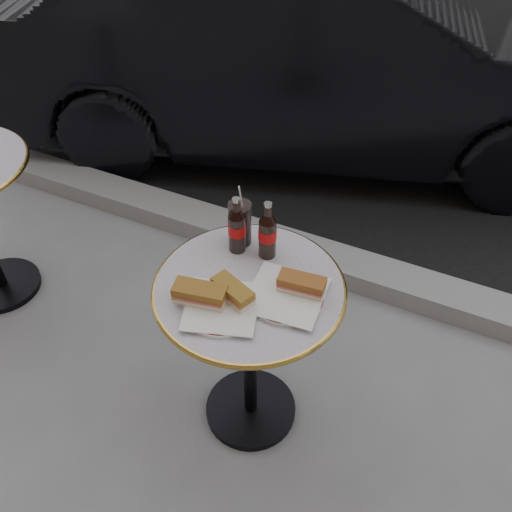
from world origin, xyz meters
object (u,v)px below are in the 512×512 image
at_px(bistro_table, 250,356).
at_px(cola_bottle_right, 268,230).
at_px(plate_left, 222,308).
at_px(plate_right, 286,296).
at_px(parked_car, 321,47).
at_px(cola_bottle_left, 237,225).
at_px(cola_glass, 240,223).

bearing_deg(bistro_table, cola_bottle_right, 93.33).
height_order(plate_left, plate_right, same).
bearing_deg(parked_car, cola_bottle_left, 174.15).
height_order(plate_right, cola_bottle_right, cola_bottle_right).
relative_size(plate_left, parked_car, 0.06).
height_order(cola_bottle_left, cola_bottle_right, cola_bottle_right).
bearing_deg(plate_right, parked_car, 107.43).
bearing_deg(bistro_table, cola_glass, 123.89).
relative_size(plate_right, cola_bottle_left, 1.12).
relative_size(cola_glass, parked_car, 0.04).
bearing_deg(parked_car, cola_bottle_right, 177.23).
xyz_separation_m(bistro_table, cola_glass, (-0.12, 0.18, 0.45)).
distance_m(bistro_table, cola_bottle_left, 0.51).
bearing_deg(cola_glass, plate_right, -35.52).
relative_size(plate_right, cola_bottle_right, 1.10).
bearing_deg(cola_bottle_right, parked_car, 104.98).
relative_size(plate_right, parked_car, 0.06).
bearing_deg(cola_bottle_right, plate_right, -48.87).
height_order(plate_right, cola_bottle_left, cola_bottle_left).
relative_size(cola_bottle_left, cola_glass, 1.33).
distance_m(cola_bottle_right, cola_glass, 0.12).
relative_size(bistro_table, plate_right, 3.05).
bearing_deg(bistro_table, plate_right, 1.18).
bearing_deg(bistro_table, cola_bottle_left, 128.73).
bearing_deg(cola_glass, cola_bottle_left, -78.55).
height_order(bistro_table, cola_bottle_right, cola_bottle_right).
bearing_deg(cola_bottle_left, cola_glass, 101.45).
relative_size(bistro_table, cola_bottle_left, 3.41).
bearing_deg(plate_right, cola_glass, 144.48).
xyz_separation_m(plate_left, cola_glass, (-0.09, 0.30, 0.07)).
height_order(cola_bottle_right, cola_glass, cola_bottle_right).
xyz_separation_m(bistro_table, plate_right, (0.13, 0.00, 0.37)).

